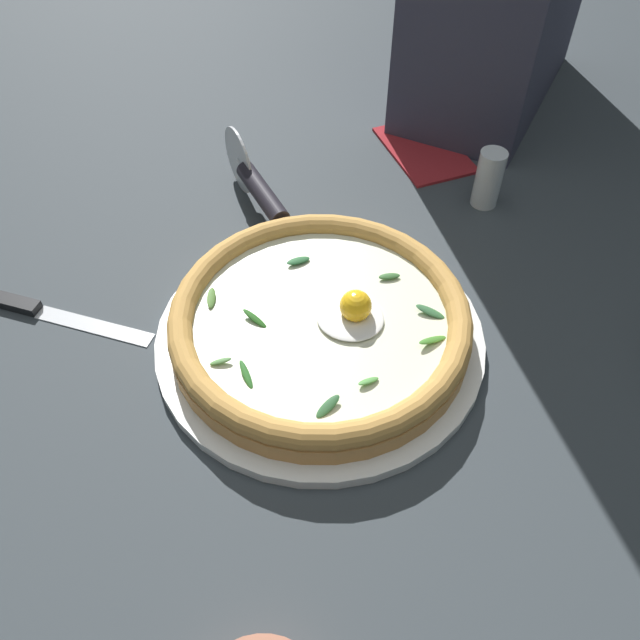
# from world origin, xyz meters

# --- Properties ---
(ground_plane) EXTENTS (2.40, 2.40, 0.03)m
(ground_plane) POSITION_xyz_m (0.00, 0.00, -0.01)
(ground_plane) COLOR #33393E
(ground_plane) RESTS_ON ground
(pizza_plate) EXTENTS (0.32, 0.32, 0.01)m
(pizza_plate) POSITION_xyz_m (-0.03, 0.01, 0.01)
(pizza_plate) COLOR white
(pizza_plate) RESTS_ON ground
(pizza) EXTENTS (0.29, 0.29, 0.05)m
(pizza) POSITION_xyz_m (-0.03, 0.01, 0.03)
(pizza) COLOR tan
(pizza) RESTS_ON pizza_plate
(pizza_cutter) EXTENTS (0.12, 0.13, 0.08)m
(pizza_cutter) POSITION_xyz_m (0.10, -0.16, 0.04)
(pizza_cutter) COLOR silver
(pizza_cutter) RESTS_ON ground
(table_knife) EXTENTS (0.21, 0.02, 0.01)m
(table_knife) POSITION_xyz_m (0.26, 0.06, 0.00)
(table_knife) COLOR silver
(table_knife) RESTS_ON ground
(folded_napkin) EXTENTS (0.16, 0.17, 0.01)m
(folded_napkin) POSITION_xyz_m (-0.07, -0.34, 0.00)
(folded_napkin) COLOR maroon
(folded_napkin) RESTS_ON ground
(pepper_shaker) EXTENTS (0.03, 0.03, 0.07)m
(pepper_shaker) POSITION_xyz_m (-0.16, -0.26, 0.04)
(pepper_shaker) COLOR silver
(pepper_shaker) RESTS_ON ground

